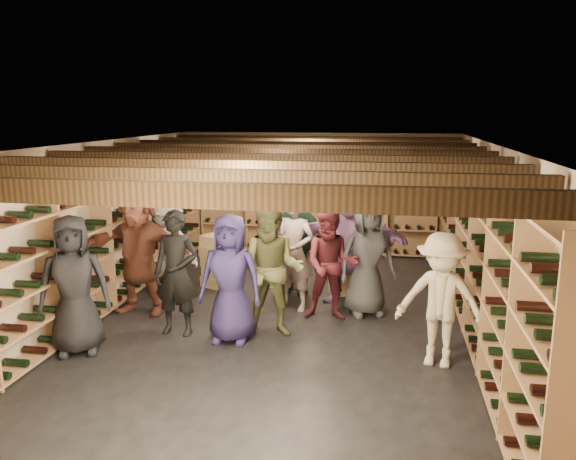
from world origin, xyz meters
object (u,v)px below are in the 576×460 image
(crate_stack_left, at_px, (218,262))
(crate_stack_right, at_px, (346,278))
(person_0, at_px, (74,285))
(person_1, at_px, (176,273))
(person_10, at_px, (296,240))
(crate_loose, at_px, (284,281))
(person_9, at_px, (167,248))
(person_6, at_px, (230,279))
(person_7, at_px, (294,253))
(person_5, at_px, (138,249))
(person_12, at_px, (367,257))
(person_2, at_px, (272,270))
(person_3, at_px, (441,300))
(person_8, at_px, (331,265))
(person_11, at_px, (349,240))

(crate_stack_left, xyz_separation_m, crate_stack_right, (2.09, 0.00, -0.17))
(person_0, distance_m, person_1, 1.23)
(person_1, distance_m, person_10, 2.33)
(crate_loose, xyz_separation_m, person_9, (-1.69, -0.81, 0.68))
(person_6, bearing_deg, person_7, 66.43)
(crate_stack_right, relative_size, person_10, 0.34)
(person_5, distance_m, person_10, 2.43)
(crate_loose, xyz_separation_m, person_12, (1.38, -1.08, 0.74))
(person_2, distance_m, person_10, 1.80)
(person_5, bearing_deg, crate_loose, 47.63)
(person_3, xyz_separation_m, person_5, (-4.05, 1.02, 0.15))
(person_8, bearing_deg, person_0, -152.83)
(person_2, height_order, person_11, person_11)
(person_8, xyz_separation_m, person_10, (-0.66, 1.11, 0.07))
(crate_loose, relative_size, person_9, 0.33)
(crate_stack_right, bearing_deg, person_7, -130.91)
(crate_loose, xyz_separation_m, person_1, (-0.98, -2.23, 0.72))
(person_9, relative_size, person_11, 0.80)
(person_5, height_order, person_8, person_5)
(person_0, relative_size, person_12, 1.01)
(person_3, xyz_separation_m, person_10, (-2.01, 2.34, 0.07))
(crate_loose, distance_m, person_11, 1.52)
(crate_loose, bearing_deg, person_6, -95.89)
(person_5, relative_size, person_12, 1.11)
(crate_stack_left, bearing_deg, person_0, -108.24)
(person_2, relative_size, person_8, 1.11)
(crate_stack_left, height_order, person_11, person_11)
(crate_stack_left, distance_m, person_0, 2.91)
(crate_stack_left, bearing_deg, person_1, -88.12)
(crate_stack_right, relative_size, person_2, 0.33)
(crate_stack_left, height_order, person_5, person_5)
(person_2, distance_m, person_6, 0.55)
(person_6, distance_m, person_9, 2.10)
(crate_stack_right, height_order, crate_loose, crate_stack_right)
(person_2, height_order, person_3, person_2)
(person_5, relative_size, person_6, 1.14)
(crate_stack_right, relative_size, person_12, 0.34)
(person_5, relative_size, person_10, 1.10)
(person_2, xyz_separation_m, person_3, (2.02, -0.54, -0.09))
(person_0, relative_size, person_3, 1.09)
(person_11, bearing_deg, person_10, 165.97)
(crate_stack_left, xyz_separation_m, crate_loose, (1.05, 0.24, -0.34))
(person_12, bearing_deg, person_7, 156.02)
(crate_stack_right, height_order, person_8, person_8)
(crate_stack_left, xyz_separation_m, person_8, (1.95, -1.11, 0.35))
(person_2, xyz_separation_m, person_6, (-0.47, -0.29, -0.05))
(person_3, bearing_deg, person_2, 177.27)
(person_8, distance_m, person_10, 1.29)
(crate_stack_right, bearing_deg, crate_stack_left, -180.00)
(person_5, relative_size, person_7, 1.10)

